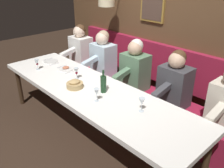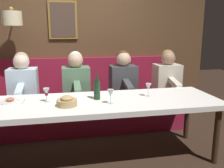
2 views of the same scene
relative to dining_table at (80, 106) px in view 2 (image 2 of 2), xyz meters
The scene contains 14 objects.
ground_plane 0.68m from the dining_table, ahead, with size 12.00×12.00×0.00m, color #332319.
dining_table is the anchor object (origin of this frame).
banquette_bench 1.00m from the dining_table, ahead, with size 0.52×3.47×0.45m, color maroon.
back_wall_panel 1.61m from the dining_table, ahead, with size 0.59×4.67×2.90m.
diner_nearest 1.69m from the dining_table, 58.48° to the right, with size 0.60×0.40×0.79m.
diner_near 1.15m from the dining_table, 39.21° to the right, with size 0.60×0.40×0.79m.
diner_middle 0.89m from the dining_table, ahead, with size 0.60×0.40×0.79m.
diner_far 1.16m from the dining_table, 40.31° to the left, with size 0.60×0.40×0.79m.
place_setting_0 0.79m from the dining_table, 79.87° to the left, with size 0.24×0.31×0.05m.
wine_glass_1 0.86m from the dining_table, 85.21° to the right, with size 0.07×0.07×0.16m.
wine_glass_2 0.39m from the dining_table, 114.26° to the right, with size 0.07×0.07×0.16m.
wine_glass_3 0.41m from the dining_table, 80.98° to the left, with size 0.07×0.07×0.16m.
wine_bottle 0.27m from the dining_table, 71.77° to the right, with size 0.08×0.08×0.30m.
bread_bowl 0.22m from the dining_table, 130.64° to the left, with size 0.22×0.22×0.12m.
Camera 2 is at (-2.69, 0.16, 1.54)m, focal length 39.08 mm.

